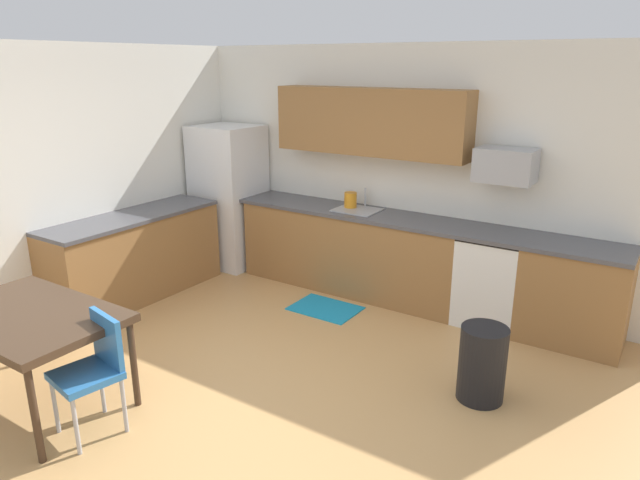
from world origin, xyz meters
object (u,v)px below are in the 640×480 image
Objects in this scene: oven_range at (492,279)px; dining_table at (28,320)px; chair_near_table at (94,365)px; refrigerator at (229,196)px; kettle at (350,201)px; microwave at (506,165)px; trash_bin at (482,364)px.

oven_range is 4.11m from dining_table.
refrigerator is at bearing 116.65° from chair_near_table.
oven_range is 4.55× the size of kettle.
microwave reaches higher than oven_range.
oven_range is 1.52× the size of trash_bin.
microwave is at bearing 3.07° from refrigerator.
refrigerator is at bearing -176.93° from microwave.
trash_bin is at bearing 40.95° from chair_near_table.
oven_range reaches higher than trash_bin.
chair_near_table reaches higher than dining_table.
microwave reaches higher than kettle.
oven_range is at bearing -90.00° from microwave.
oven_range is 1.13m from microwave.
kettle reaches higher than chair_near_table.
kettle is at bearing 178.27° from oven_range.
microwave is at bearing 104.11° from trash_bin.
microwave is (0.00, 0.10, 1.12)m from oven_range.
kettle is at bearing -178.27° from microwave.
refrigerator is 3.27× the size of microwave.
microwave reaches higher than trash_bin.
chair_near_table is at bearing 5.13° from dining_table.
trash_bin is (0.38, -1.50, -1.28)m from microwave.
trash_bin is at bearing -75.89° from microwave.
dining_table reaches higher than trash_bin.
dining_table is at bearing -145.58° from trash_bin.
microwave is 2.70× the size of kettle.
chair_near_table is 2.84m from trash_bin.
dining_table is at bearing -174.87° from chair_near_table.
microwave is 1.75m from kettle.
oven_range is 1.69× the size of microwave.
oven_range is 1.46m from trash_bin.
refrigerator is 3.39m from oven_range.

